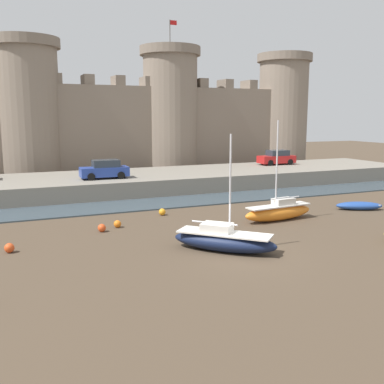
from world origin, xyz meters
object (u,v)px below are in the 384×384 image
object	(u,v)px
mooring_buoy_mid_mud	(162,212)
car_quay_centre_east	(277,158)
sailboat_midflat_centre	(224,240)
mooring_buoy_near_channel	(9,248)
rowboat_foreground_right	(359,206)
sailboat_midflat_left	(279,211)
mooring_buoy_near_shore	(102,228)
mooring_buoy_off_centre	(117,224)
car_quay_west	(105,170)

from	to	relation	value
mooring_buoy_mid_mud	car_quay_centre_east	size ratio (longest dim) A/B	0.12
sailboat_midflat_centre	mooring_buoy_near_channel	xyz separation A→B (m)	(-10.17, 4.02, -0.33)
mooring_buoy_mid_mud	car_quay_centre_east	xyz separation A→B (m)	(18.13, 13.04, 2.05)
rowboat_foreground_right	sailboat_midflat_left	size ratio (longest dim) A/B	0.54
sailboat_midflat_left	sailboat_midflat_centre	distance (m)	8.06
mooring_buoy_near_shore	car_quay_centre_east	bearing A→B (deg)	34.71
mooring_buoy_near_shore	mooring_buoy_mid_mud	bearing A→B (deg)	30.68
mooring_buoy_near_channel	mooring_buoy_off_centre	size ratio (longest dim) A/B	1.08
sailboat_midflat_left	mooring_buoy_near_shore	world-z (taller)	sailboat_midflat_left
rowboat_foreground_right	mooring_buoy_mid_mud	world-z (taller)	rowboat_foreground_right
mooring_buoy_off_centre	mooring_buoy_mid_mud	xyz separation A→B (m)	(3.74, 2.22, 0.01)
sailboat_midflat_left	mooring_buoy_near_shore	size ratio (longest dim) A/B	13.64
mooring_buoy_off_centre	mooring_buoy_mid_mud	bearing A→B (deg)	30.76
rowboat_foreground_right	sailboat_midflat_left	world-z (taller)	sailboat_midflat_left
rowboat_foreground_right	mooring_buoy_near_channel	size ratio (longest dim) A/B	7.08
sailboat_midflat_left	car_quay_west	world-z (taller)	sailboat_midflat_left
sailboat_midflat_left	mooring_buoy_mid_mud	world-z (taller)	sailboat_midflat_left
sailboat_midflat_left	mooring_buoy_off_centre	world-z (taller)	sailboat_midflat_left
sailboat_midflat_centre	car_quay_centre_east	bearing A→B (deg)	50.98
sailboat_midflat_left	mooring_buoy_mid_mud	distance (m)	8.02
mooring_buoy_mid_mud	sailboat_midflat_centre	bearing A→B (deg)	-89.31
mooring_buoy_near_channel	mooring_buoy_off_centre	world-z (taller)	mooring_buoy_near_channel
sailboat_midflat_left	car_quay_west	distance (m)	16.39
mooring_buoy_near_channel	car_quay_west	bearing A→B (deg)	60.83
rowboat_foreground_right	car_quay_west	bearing A→B (deg)	140.12
sailboat_midflat_left	mooring_buoy_off_centre	size ratio (longest dim) A/B	14.23
rowboat_foreground_right	sailboat_midflat_centre	bearing A→B (deg)	-159.49
mooring_buoy_off_centre	car_quay_centre_east	distance (m)	26.75
sailboat_midflat_left	car_quay_centre_east	xyz separation A→B (m)	(11.49, 17.52, 1.68)
sailboat_midflat_centre	car_quay_centre_east	world-z (taller)	sailboat_midflat_centre
sailboat_midflat_left	rowboat_foreground_right	bearing A→B (deg)	3.89
sailboat_midflat_centre	mooring_buoy_near_shore	world-z (taller)	sailboat_midflat_centre
mooring_buoy_off_centre	car_quay_centre_east	world-z (taller)	car_quay_centre_east
mooring_buoy_mid_mud	mooring_buoy_near_shore	world-z (taller)	mooring_buoy_near_shore
car_quay_west	mooring_buoy_off_centre	bearing A→B (deg)	-98.84
sailboat_midflat_centre	mooring_buoy_mid_mud	bearing A→B (deg)	90.69
mooring_buoy_mid_mud	mooring_buoy_near_shore	size ratio (longest dim) A/B	0.99
sailboat_midflat_left	mooring_buoy_near_channel	world-z (taller)	sailboat_midflat_left
sailboat_midflat_centre	mooring_buoy_off_centre	size ratio (longest dim) A/B	12.93
sailboat_midflat_centre	car_quay_west	world-z (taller)	sailboat_midflat_centre
car_quay_west	sailboat_midflat_centre	bearing A→B (deg)	-83.73
rowboat_foreground_right	mooring_buoy_mid_mud	size ratio (longest dim) A/B	7.40
sailboat_midflat_left	sailboat_midflat_centre	size ratio (longest dim) A/B	1.10
sailboat_midflat_centre	mooring_buoy_near_channel	size ratio (longest dim) A/B	12.02
sailboat_midflat_centre	mooring_buoy_mid_mud	size ratio (longest dim) A/B	12.55
sailboat_midflat_left	mooring_buoy_near_channel	xyz separation A→B (m)	(-16.70, -0.70, -0.36)
sailboat_midflat_centre	mooring_buoy_mid_mud	xyz separation A→B (m)	(-0.11, 9.19, -0.34)
sailboat_midflat_centre	mooring_buoy_near_channel	distance (m)	10.94
car_quay_centre_east	rowboat_foreground_right	bearing A→B (deg)	-103.46
rowboat_foreground_right	car_quay_centre_east	bearing A→B (deg)	76.54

